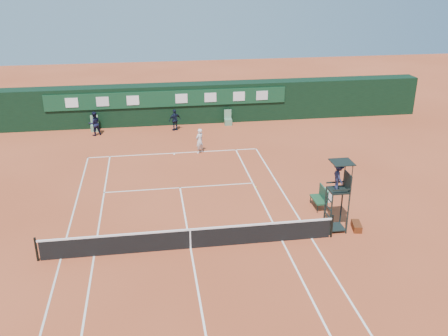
% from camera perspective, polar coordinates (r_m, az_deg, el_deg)
% --- Properties ---
extents(ground, '(90.00, 90.00, 0.00)m').
position_cam_1_polar(ground, '(22.10, -3.84, -9.14)').
color(ground, '#BA4F2C').
rests_on(ground, ground).
extents(court_lines, '(11.05, 23.85, 0.01)m').
position_cam_1_polar(court_lines, '(22.09, -3.84, -9.13)').
color(court_lines, white).
rests_on(court_lines, ground).
extents(tennis_net, '(12.90, 0.10, 1.10)m').
position_cam_1_polar(tennis_net, '(21.83, -3.87, -8.00)').
color(tennis_net, black).
rests_on(tennis_net, ground).
extents(back_wall, '(40.00, 1.65, 3.00)m').
position_cam_1_polar(back_wall, '(38.87, -6.44, 7.31)').
color(back_wall, black).
rests_on(back_wall, ground).
extents(linesman_chair_left, '(0.55, 0.50, 1.15)m').
position_cam_1_polar(linesman_chair_left, '(38.18, -14.56, 4.58)').
color(linesman_chair_left, '#5A8A64').
rests_on(linesman_chair_left, ground).
extents(linesman_chair_right, '(0.55, 0.50, 1.15)m').
position_cam_1_polar(linesman_chair_right, '(38.43, 0.47, 5.43)').
color(linesman_chair_right, '#558261').
rests_on(linesman_chair_right, ground).
extents(umpire_chair, '(0.96, 0.95, 3.42)m').
position_cam_1_polar(umpire_chair, '(22.93, 12.99, -1.54)').
color(umpire_chair, black).
rests_on(umpire_chair, ground).
extents(player_bench, '(0.56, 1.20, 1.10)m').
position_cam_1_polar(player_bench, '(25.69, 10.99, -3.25)').
color(player_bench, '#1B4428').
rests_on(player_bench, ground).
extents(tennis_bag, '(0.53, 0.91, 0.32)m').
position_cam_1_polar(tennis_bag, '(24.22, 14.90, -6.45)').
color(tennis_bag, black).
rests_on(tennis_bag, ground).
extents(cooler, '(0.57, 0.57, 0.65)m').
position_cam_1_polar(cooler, '(26.59, 11.59, -3.03)').
color(cooler, silver).
rests_on(cooler, ground).
extents(tennis_ball, '(0.08, 0.08, 0.08)m').
position_cam_1_polar(tennis_ball, '(27.70, 3.66, -2.18)').
color(tennis_ball, '#CDEE37').
rests_on(tennis_ball, ground).
extents(player, '(0.71, 0.70, 1.65)m').
position_cam_1_polar(player, '(32.47, -2.82, 3.11)').
color(player, white).
rests_on(player, ground).
extents(ball_kid_left, '(1.04, 0.94, 1.75)m').
position_cam_1_polar(ball_kid_left, '(37.03, -14.59, 4.93)').
color(ball_kid_left, black).
rests_on(ball_kid_left, ground).
extents(ball_kid_right, '(1.02, 0.75, 1.61)m').
position_cam_1_polar(ball_kid_right, '(37.11, -5.63, 5.49)').
color(ball_kid_right, black).
rests_on(ball_kid_right, ground).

